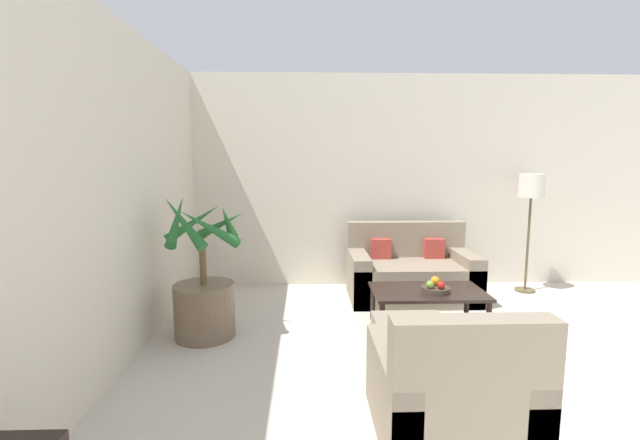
{
  "coord_description": "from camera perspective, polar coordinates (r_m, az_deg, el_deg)",
  "views": [
    {
      "loc": [
        -1.76,
        0.74,
        1.62
      ],
      "look_at": [
        -1.62,
        5.18,
        1.0
      ],
      "focal_mm": 24.0,
      "sensor_mm": 36.0,
      "label": 1
    }
  ],
  "objects": [
    {
      "name": "sofa_loveseat",
      "position": [
        5.21,
        11.95,
        -7.02
      ],
      "size": [
        1.45,
        0.85,
        0.87
      ],
      "color": "gray",
      "rests_on": "ground_plane"
    },
    {
      "name": "apple_red",
      "position": [
        4.16,
        15.85,
        -8.37
      ],
      "size": [
        0.07,
        0.07,
        0.07
      ],
      "color": "red",
      "rests_on": "fruit_bowl"
    },
    {
      "name": "wall_back",
      "position": [
        5.78,
        15.98,
        4.94
      ],
      "size": [
        7.98,
        0.06,
        2.7
      ],
      "color": "beige",
      "rests_on": "ground_plane"
    },
    {
      "name": "wall_left",
      "position": [
        2.79,
        -33.24,
        1.12
      ],
      "size": [
        0.06,
        7.81,
        2.7
      ],
      "color": "beige",
      "rests_on": "ground_plane"
    },
    {
      "name": "apple_green",
      "position": [
        4.15,
        14.45,
        -8.34
      ],
      "size": [
        0.07,
        0.07,
        0.07
      ],
      "color": "olive",
      "rests_on": "fruit_bowl"
    },
    {
      "name": "fruit_bowl",
      "position": [
        4.23,
        15.13,
        -8.96
      ],
      "size": [
        0.26,
        0.26,
        0.05
      ],
      "color": "#42382D",
      "rests_on": "coffee_table"
    },
    {
      "name": "potted_palm",
      "position": [
        4.12,
        -15.18,
        -9.51
      ],
      "size": [
        0.79,
        0.8,
        1.33
      ],
      "color": "brown",
      "rests_on": "ground_plane"
    },
    {
      "name": "orange_fruit",
      "position": [
        4.27,
        15.09,
        -7.83
      ],
      "size": [
        0.09,
        0.09,
        0.09
      ],
      "color": "orange",
      "rests_on": "fruit_bowl"
    },
    {
      "name": "ottoman",
      "position": [
        3.5,
        11.93,
        -16.08
      ],
      "size": [
        0.55,
        0.44,
        0.41
      ],
      "color": "gray",
      "rests_on": "ground_plane"
    },
    {
      "name": "floor_lamp",
      "position": [
        5.8,
        26.34,
        3.2
      ],
      "size": [
        0.3,
        0.3,
        1.46
      ],
      "color": "brown",
      "rests_on": "ground_plane"
    },
    {
      "name": "coffee_table",
      "position": [
        4.3,
        14.18,
        -9.62
      ],
      "size": [
        1.07,
        0.62,
        0.38
      ],
      "color": "black",
      "rests_on": "ground_plane"
    },
    {
      "name": "armchair",
      "position": [
        2.79,
        16.84,
        -21.35
      ],
      "size": [
        0.83,
        0.87,
        0.85
      ],
      "color": "gray",
      "rests_on": "ground_plane"
    }
  ]
}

